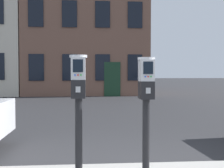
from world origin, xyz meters
name	(u,v)px	position (x,y,z in m)	size (l,w,h in m)	color
parking_meter_near_kerb	(78,93)	(-0.73, -0.23, 1.16)	(0.22, 0.25, 1.49)	black
parking_meter_twin_adjacent	(146,94)	(0.11, -0.23, 1.15)	(0.22, 0.25, 1.46)	black
townhouse_orange_brick	(86,3)	(-0.77, 16.93, 6.43)	(7.94, 6.60, 12.85)	brown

